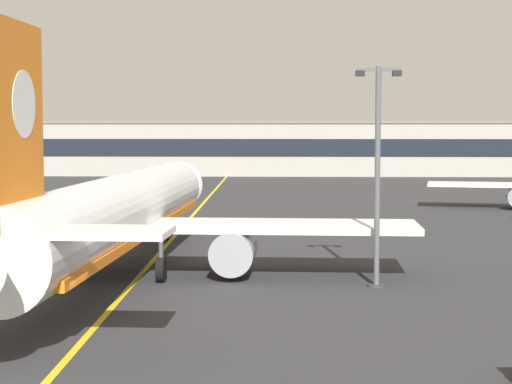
% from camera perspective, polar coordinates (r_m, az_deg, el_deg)
% --- Properties ---
extents(ground_plane, '(400.00, 400.00, 0.00)m').
position_cam_1_polar(ground_plane, '(32.79, -12.58, -9.83)').
color(ground_plane, '#2D2D30').
extents(taxiway_centreline, '(3.61, 179.98, 0.01)m').
position_cam_1_polar(taxiway_centreline, '(61.81, -5.58, -3.09)').
color(taxiway_centreline, yellow).
rests_on(taxiway_centreline, ground).
extents(airliner_foreground, '(32.14, 41.48, 11.65)m').
position_cam_1_polar(airliner_foreground, '(46.53, -9.09, -1.39)').
color(airliner_foreground, white).
rests_on(airliner_foreground, ground).
extents(apron_lamp_post, '(2.24, 0.90, 10.95)m').
position_cam_1_polar(apron_lamp_post, '(42.94, 8.06, 1.35)').
color(apron_lamp_post, '#515156').
rests_on(apron_lamp_post, ground).
extents(terminal_building, '(133.34, 12.40, 8.96)m').
position_cam_1_polar(terminal_building, '(144.54, -2.20, 2.94)').
color(terminal_building, '#9E998E').
rests_on(terminal_building, ground).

